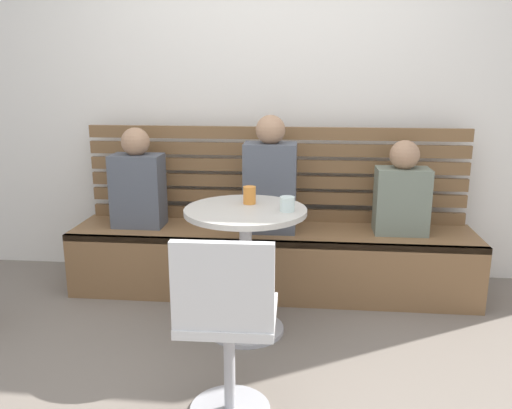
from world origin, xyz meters
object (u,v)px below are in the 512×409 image
Objects in this scene: booth_bench at (271,260)px; person_child_left at (402,193)px; cup_tumbler_orange at (250,195)px; person_child_middle at (138,183)px; person_adult at (270,180)px; cafe_table at (246,247)px; cup_glass_short at (287,204)px; white_chair at (227,323)px.

person_child_left is (0.85, 0.02, 0.49)m from booth_bench.
person_child_left is at bearing 28.29° from cup_tumbler_orange.
person_child_left is at bearing 1.58° from booth_bench.
person_child_middle is 6.76× the size of cup_tumbler_orange.
person_child_middle is at bearing 148.81° from cup_tumbler_orange.
booth_bench is 0.98m from person_child_left.
cafe_table is at bearing -99.31° from person_adult.
booth_bench is 0.85m from cup_glass_short.
person_adult is 1.14× the size of person_child_middle.
cup_glass_short is at bearing -137.89° from person_child_left.
cup_glass_short is at bearing -78.74° from booth_bench.
white_chair is at bearing -59.76° from person_child_middle.
cup_tumbler_orange is at bearing 84.62° from cafe_table.
white_chair is at bearing -105.28° from cup_glass_short.
person_adult is at bearing 79.77° from cup_tumbler_orange.
booth_bench is 3.18× the size of white_chair.
cup_glass_short is at bearing 74.72° from white_chair.
booth_bench is 33.75× the size of cup_glass_short.
person_child_middle reaches higher than cafe_table.
cup_tumbler_orange is (0.01, 0.11, 0.27)m from cafe_table.
person_adult is 7.68× the size of cup_tumbler_orange.
cafe_table is 0.35m from cup_glass_short.
white_chair reaches higher than cafe_table.
person_child_middle is 0.96m from cup_tumbler_orange.
cup_glass_short is (0.22, -0.14, -0.01)m from cup_tumbler_orange.
cafe_table is at bearing -36.83° from person_child_middle.
booth_bench is at bearing -178.42° from person_child_left.
person_child_left reaches higher than cafe_table.
person_adult is 0.63m from cup_glass_short.
person_child_middle reaches higher than booth_bench.
cafe_table is at bearing -147.06° from person_child_left.
booth_bench is at bearing 55.21° from person_adult.
white_chair is 1.67m from person_child_middle.
cafe_table is at bearing -95.38° from cup_tumbler_orange.
cafe_table is 1.21× the size of person_child_left.
cafe_table is 0.87× the size of white_chair.
person_adult is at bearing 80.69° from cafe_table.
person_adult reaches higher than cup_glass_short.
booth_bench is at bearing 79.85° from cafe_table.
cafe_table reaches higher than booth_bench.
white_chair reaches higher than cup_tumbler_orange.
cafe_table is 9.25× the size of cup_glass_short.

